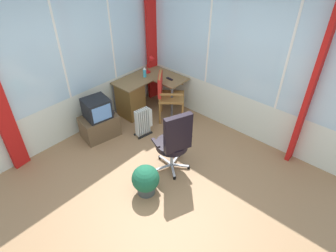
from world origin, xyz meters
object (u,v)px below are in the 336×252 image
at_px(potted_plant, 146,180).
at_px(tv_remote, 170,79).
at_px(office_chair, 175,140).
at_px(tv_on_stand, 99,120).
at_px(space_heater, 144,122).
at_px(spray_bottle, 145,72).
at_px(desk, 133,97).
at_px(desk_lamp, 151,62).
at_px(wooden_armchair, 165,91).

bearing_deg(potted_plant, tv_remote, 32.79).
height_order(office_chair, potted_plant, office_chair).
height_order(tv_on_stand, potted_plant, tv_on_stand).
relative_size(space_heater, potted_plant, 1.14).
relative_size(tv_remote, tv_on_stand, 0.19).
bearing_deg(spray_bottle, desk, 176.54).
distance_m(tv_remote, tv_on_stand, 1.59).
distance_m(tv_on_stand, space_heater, 0.81).
bearing_deg(desk_lamp, desk, -176.59).
relative_size(desk, wooden_armchair, 1.23).
height_order(wooden_armchair, potted_plant, wooden_armchair).
distance_m(spray_bottle, space_heater, 1.08).
bearing_deg(space_heater, desk_lamp, 36.32).
distance_m(desk, desk_lamp, 0.81).
xyz_separation_m(desk, spray_bottle, (0.34, -0.02, 0.43)).
xyz_separation_m(desk, desk_lamp, (0.59, 0.04, 0.55)).
relative_size(tv_remote, spray_bottle, 0.69).
bearing_deg(tv_on_stand, potted_plant, -104.09).
bearing_deg(desk, office_chair, -112.20).
distance_m(desk_lamp, office_chair, 2.18).
relative_size(spray_bottle, wooden_armchair, 0.23).
height_order(desk, office_chair, office_chair).
bearing_deg(tv_on_stand, wooden_armchair, -21.78).
bearing_deg(office_chair, spray_bottle, 58.38).
bearing_deg(space_heater, desk, 62.57).
bearing_deg(desk, wooden_armchair, -60.29).
bearing_deg(wooden_armchair, tv_on_stand, 158.22).
xyz_separation_m(office_chair, potted_plant, (-0.62, 0.01, -0.36)).
bearing_deg(wooden_armchair, desk_lamp, 66.68).
xyz_separation_m(desk_lamp, space_heater, (-0.93, -0.69, -0.67)).
bearing_deg(spray_bottle, desk_lamp, 12.34).
height_order(office_chair, tv_on_stand, office_chair).
xyz_separation_m(wooden_armchair, tv_on_stand, (-1.24, 0.50, -0.27)).
xyz_separation_m(wooden_armchair, potted_plant, (-1.64, -1.11, -0.36)).
xyz_separation_m(tv_remote, space_heater, (-0.92, -0.19, -0.46)).
relative_size(desk_lamp, tv_remote, 2.33).
bearing_deg(wooden_armchair, potted_plant, -145.99).
bearing_deg(tv_remote, desk, 145.95).
relative_size(wooden_armchair, space_heater, 1.75).
height_order(desk, spray_bottle, spray_bottle).
relative_size(tv_remote, space_heater, 0.27).
distance_m(desk_lamp, wooden_armchair, 0.75).
height_order(tv_on_stand, space_heater, tv_on_stand).
height_order(spray_bottle, potted_plant, spray_bottle).
xyz_separation_m(tv_remote, wooden_armchair, (-0.26, -0.11, -0.12)).
xyz_separation_m(spray_bottle, wooden_armchair, (-0.01, -0.56, -0.21)).
distance_m(desk, tv_on_stand, 0.91).
bearing_deg(spray_bottle, office_chair, -121.62).
xyz_separation_m(desk, office_chair, (-0.69, -1.69, 0.22)).
xyz_separation_m(space_heater, potted_plant, (-0.97, -1.04, -0.02)).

